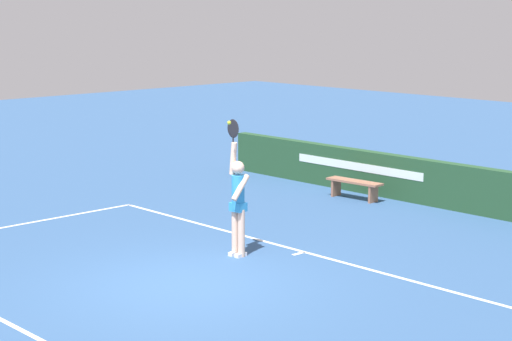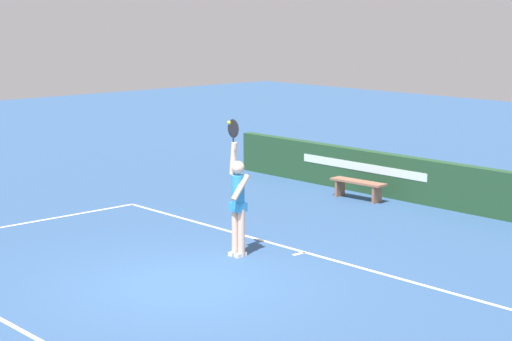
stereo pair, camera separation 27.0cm
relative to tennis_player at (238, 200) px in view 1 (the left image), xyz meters
name	(u,v)px [view 1 (the left image)]	position (x,y,z in m)	size (l,w,h in m)	color
ground_plane	(184,284)	(0.66, -1.80, -1.05)	(60.00, 60.00, 0.00)	#2E507E
court_lines	(182,285)	(0.66, -1.84, -1.05)	(11.29, 5.96, 0.00)	white
back_wall	(459,188)	(0.66, 6.13, -0.53)	(14.46, 0.29, 1.05)	#214729
tennis_player	(238,200)	(0.00, 0.00, 0.00)	(0.45, 0.44, 2.52)	beige
tennis_ball	(229,123)	(0.08, -0.27, 1.44)	(0.07, 0.07, 0.07)	yellow
courtside_bench_near	(354,185)	(-1.75, 5.35, -0.71)	(1.47, 0.45, 0.45)	#966249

